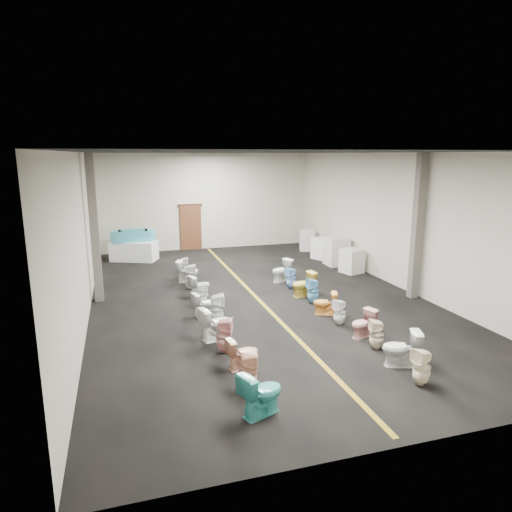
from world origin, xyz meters
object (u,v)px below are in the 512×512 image
object	(u,v)px
toilet_left_9	(190,277)
toilet_right_2	(377,335)
toilet_left_0	(261,393)
toilet_left_5	(216,310)
appliance_crate_c	(324,248)
toilet_right_9	(282,271)
bathtub	(133,236)
toilet_left_3	(224,336)
toilet_left_6	(204,304)
toilet_right_5	(325,303)
appliance_crate_a	(352,261)
toilet_right_8	(291,278)
toilet_left_2	(243,353)
toilet_right_7	(303,284)
appliance_crate_b	(337,251)
display_table	(134,251)
appliance_crate_d	(307,240)
toilet_right_0	(422,367)
toilet_left_4	(216,323)
toilet_left_7	(201,295)
toilet_left_8	(199,286)
toilet_left_10	(188,271)
toilet_right_3	(363,324)
toilet_left_1	(248,372)
toilet_left_11	(184,267)
toilet_right_1	(401,348)
toilet_right_4	(340,312)

from	to	relation	value
toilet_left_9	toilet_right_2	world-z (taller)	toilet_left_9
toilet_left_0	toilet_left_5	world-z (taller)	toilet_left_5
appliance_crate_c	toilet_right_9	size ratio (longest dim) A/B	1.17
bathtub	toilet_left_3	bearing A→B (deg)	-79.91
toilet_left_6	toilet_right_5	size ratio (longest dim) A/B	1.01
bathtub	toilet_left_6	bearing A→B (deg)	-76.88
appliance_crate_a	toilet_right_8	xyz separation A→B (m)	(-2.98, -1.29, -0.09)
toilet_left_2	toilet_right_7	world-z (taller)	toilet_right_7
appliance_crate_b	toilet_right_9	bearing A→B (deg)	-150.82
appliance_crate_a	toilet_left_9	distance (m)	6.28
display_table	appliance_crate_a	size ratio (longest dim) A/B	2.05
appliance_crate_d	toilet_right_0	bearing A→B (deg)	-103.14
bathtub	toilet_right_0	xyz separation A→B (m)	(4.96, -12.80, -0.69)
appliance_crate_a	toilet_left_4	bearing A→B (deg)	-142.43
appliance_crate_a	toilet_left_2	world-z (taller)	appliance_crate_a
toilet_left_0	toilet_right_5	bearing A→B (deg)	-57.98
toilet_left_4	toilet_left_2	bearing A→B (deg)	173.27
appliance_crate_b	bathtub	bearing A→B (deg)	157.50
appliance_crate_c	toilet_left_7	bearing A→B (deg)	-142.60
toilet_left_8	toilet_right_2	bearing A→B (deg)	-168.60
toilet_left_3	toilet_left_10	world-z (taller)	toilet_left_3
toilet_left_4	toilet_right_5	xyz separation A→B (m)	(3.31, 0.87, -0.08)
toilet_left_4	toilet_right_8	xyz separation A→B (m)	(3.33, 3.56, -0.05)
toilet_left_5	toilet_right_3	distance (m)	3.79
toilet_left_3	toilet_left_9	world-z (taller)	toilet_left_9
toilet_left_1	toilet_left_9	bearing A→B (deg)	11.07
bathtub	toilet_left_11	world-z (taller)	bathtub
toilet_left_3	toilet_right_2	world-z (taller)	toilet_left_3
toilet_left_4	toilet_left_9	world-z (taller)	toilet_left_9
toilet_left_7	toilet_left_2	bearing A→B (deg)	179.50
toilet_left_4	toilet_right_5	world-z (taller)	toilet_left_4
display_table	toilet_left_5	world-z (taller)	toilet_left_5
toilet_left_4	toilet_right_9	size ratio (longest dim) A/B	1.06
toilet_left_8	toilet_right_3	distance (m)	5.53
appliance_crate_c	toilet_right_2	world-z (taller)	appliance_crate_c
toilet_right_8	toilet_left_3	bearing A→B (deg)	-52.84
toilet_left_0	toilet_right_2	distance (m)	3.84
toilet_left_5	toilet_right_1	size ratio (longest dim) A/B	1.06
display_table	toilet_right_4	bearing A→B (deg)	-62.39
toilet_left_7	toilet_right_7	xyz separation A→B (m)	(3.28, 0.01, 0.04)
toilet_left_11	toilet_right_1	distance (m)	9.38
toilet_left_10	toilet_right_7	world-z (taller)	toilet_right_7
appliance_crate_b	toilet_left_6	bearing A→B (deg)	-145.31
toilet_left_2	toilet_left_10	xyz separation A→B (m)	(-0.11, 7.02, 0.05)
toilet_left_2	toilet_right_9	distance (m)	6.91
toilet_left_3	toilet_right_3	bearing A→B (deg)	-68.96
appliance_crate_a	toilet_left_3	world-z (taller)	appliance_crate_a
toilet_left_5	toilet_right_7	size ratio (longest dim) A/B	1.07
toilet_right_3	toilet_right_8	bearing A→B (deg)	164.05
toilet_left_10	toilet_right_3	bearing A→B (deg)	-130.34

